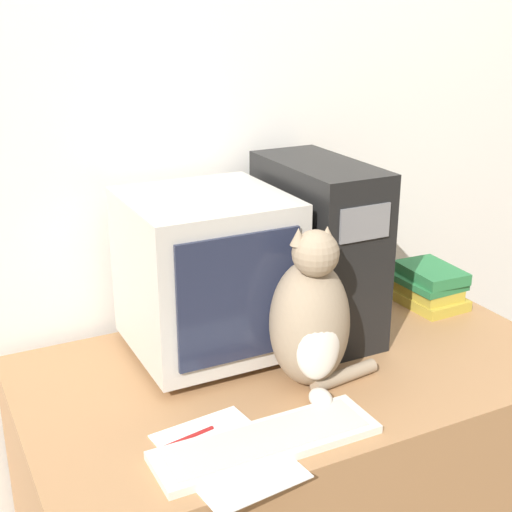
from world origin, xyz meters
name	(u,v)px	position (x,y,z in m)	size (l,w,h in m)	color
wall_back	(220,142)	(0.00, 0.83, 1.25)	(7.00, 0.05, 2.50)	silver
desk	(293,491)	(0.00, 0.38, 0.38)	(1.34, 0.76, 0.77)	#9E7047
crt_monitor	(207,274)	(-0.17, 0.55, 0.98)	(0.38, 0.38, 0.42)	#BCB7AD
computer_tower	(317,248)	(0.15, 0.54, 1.00)	(0.20, 0.42, 0.47)	black
keyboard	(267,442)	(-0.22, 0.11, 0.78)	(0.48, 0.14, 0.02)	silver
cat	(311,320)	(-0.02, 0.29, 0.93)	(0.28, 0.26, 0.40)	gray
book_stack	(430,286)	(0.54, 0.53, 0.82)	(0.16, 0.21, 0.11)	gold
pen	(186,439)	(-0.36, 0.20, 0.77)	(0.13, 0.03, 0.01)	maroon
paper_sheet	(227,455)	(-0.31, 0.12, 0.77)	(0.24, 0.32, 0.00)	white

